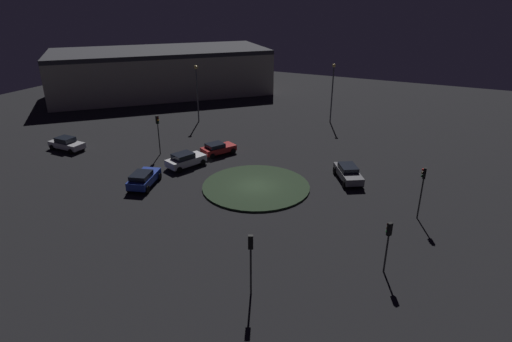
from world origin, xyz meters
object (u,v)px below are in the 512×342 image
car_white (185,160)px  store_building (161,72)px  traffic_light_southwest (388,237)px  traffic_light_south (423,183)px  streetlamp_northeast (197,86)px  car_red (218,148)px  traffic_light_north (158,127)px  car_grey (348,173)px  traffic_light_southwest_near (251,253)px  streetlamp_east (332,87)px  car_silver (66,143)px  car_blue (144,178)px

car_white → store_building: size_ratio=0.12×
traffic_light_southwest → store_building: store_building is taller
traffic_light_south → streetlamp_northeast: (15.89, 31.12, 1.89)m
car_red → traffic_light_south: bearing=-76.3°
car_white → traffic_light_north: size_ratio=1.01×
traffic_light_southwest → streetlamp_northeast: size_ratio=0.47×
car_grey → streetlamp_northeast: bearing=-145.2°
traffic_light_southwest_near → car_white: bearing=20.5°
car_white → traffic_light_north: bearing=88.9°
car_red → streetlamp_east: bearing=4.2°
traffic_light_north → store_building: 31.62m
traffic_light_southwest_near → traffic_light_north: (17.20, 19.85, 0.21)m
car_grey → streetlamp_east: bearing=170.2°
car_red → traffic_light_south: (-5.67, -22.04, 2.43)m
car_grey → traffic_light_north: bearing=-115.3°
traffic_light_south → traffic_light_southwest: 8.57m
car_silver → traffic_light_north: 11.55m
traffic_light_south → store_building: store_building is taller
traffic_light_southwest_near → streetlamp_east: 38.28m
traffic_light_south → traffic_light_north: 28.19m
streetlamp_east → car_white: bearing=157.8°
car_red → traffic_light_southwest: bearing=-96.1°
car_silver → streetlamp_northeast: streetlamp_northeast is taller
traffic_light_south → traffic_light_north: bearing=-7.3°
car_white → car_blue: car_white is taller
store_building → traffic_light_southwest: bearing=96.6°
car_blue → streetlamp_east: size_ratio=0.55×
traffic_light_south → traffic_light_southwest_near: 16.41m
car_blue → car_silver: bearing=58.3°
streetlamp_east → store_building: streetlamp_east is taller
traffic_light_north → traffic_light_southwest_near: bearing=-27.3°
traffic_light_southwest → streetlamp_east: size_ratio=0.46×
car_red → car_grey: bearing=-64.3°
car_silver → traffic_light_southwest: size_ratio=1.17×
store_building → traffic_light_south: bearing=104.3°
traffic_light_south → streetlamp_northeast: 34.99m
car_blue → streetlamp_east: bearing=-35.4°
car_grey → traffic_light_southwest: 14.82m
car_red → traffic_light_north: bearing=142.3°
car_white → traffic_light_southwest_near: bearing=-114.5°
car_grey → car_red: 15.06m
traffic_light_southwest_near → streetlamp_northeast: (30.12, 22.94, 2.08)m
car_red → store_building: size_ratio=0.11×
car_silver → streetlamp_northeast: size_ratio=0.55×
car_silver → streetlamp_east: size_ratio=0.54×
car_white → streetlamp_northeast: size_ratio=0.58×
traffic_light_southwest_near → streetlamp_east: (37.76, 5.96, 1.95)m
car_silver → traffic_light_north: bearing=-160.5°
car_grey → streetlamp_east: (18.49, 7.15, 4.14)m
streetlamp_east → store_building: size_ratio=0.22×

